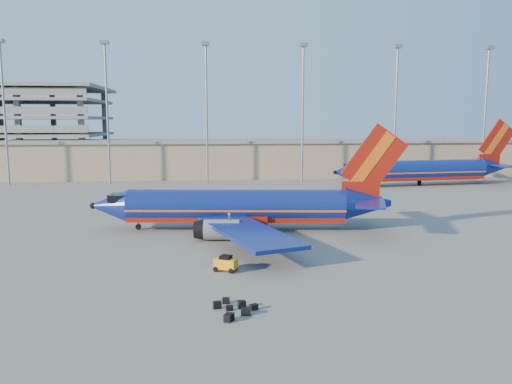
% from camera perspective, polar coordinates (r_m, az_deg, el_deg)
% --- Properties ---
extents(ground, '(220.00, 220.00, 0.00)m').
position_cam_1_polar(ground, '(59.78, -1.00, -4.27)').
color(ground, slate).
rests_on(ground, ground).
extents(terminal_building, '(122.00, 16.00, 8.50)m').
position_cam_1_polar(terminal_building, '(117.41, 1.82, 3.96)').
color(terminal_building, gray).
rests_on(terminal_building, ground).
extents(light_mast_row, '(101.60, 1.60, 28.65)m').
position_cam_1_polar(light_mast_row, '(104.75, -0.10, 10.70)').
color(light_mast_row, gray).
rests_on(light_mast_row, ground).
extents(aircraft_main, '(37.21, 35.65, 12.61)m').
position_cam_1_polar(aircraft_main, '(58.97, -1.44, -1.78)').
color(aircraft_main, navy).
rests_on(aircraft_main, ground).
extents(aircraft_second, '(39.28, 15.22, 13.32)m').
position_cam_1_polar(aircraft_second, '(105.52, 18.70, 2.37)').
color(aircraft_second, navy).
rests_on(aircraft_second, ground).
extents(baggage_tug, '(2.20, 1.82, 1.36)m').
position_cam_1_polar(baggage_tug, '(43.41, -3.49, -8.11)').
color(baggage_tug, orange).
rests_on(baggage_tug, ground).
extents(luggage_pile, '(3.11, 3.79, 0.53)m').
position_cam_1_polar(luggage_pile, '(34.66, -2.44, -13.20)').
color(luggage_pile, black).
rests_on(luggage_pile, ground).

